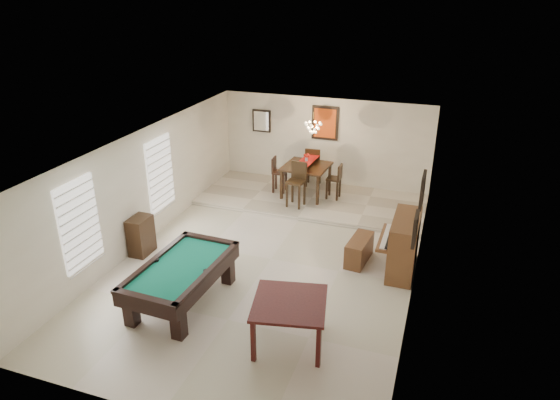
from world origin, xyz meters
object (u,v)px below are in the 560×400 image
Objects in this scene: dining_chair_north at (313,166)px; dining_table at (306,178)px; flower_vase at (307,157)px; dining_chair_south at (296,185)px; dining_chair_east at (334,181)px; chandelier at (313,124)px; square_table at (289,322)px; apothecary_chest at (141,236)px; piano_bench at (359,250)px; pool_table at (182,284)px; dining_chair_west at (280,175)px; upright_piano at (397,244)px.

dining_table is at bearing 85.35° from dining_chair_north.
flower_vase is 0.19× the size of dining_chair_south.
dining_chair_east is 1.61× the size of chandelier.
apothecary_chest is (-4.00, 1.79, 0.02)m from square_table.
dining_table is 5.36× the size of flower_vase.
piano_bench is at bearing 14.88° from apothecary_chest.
dining_chair_south is at bearing 52.47° from apothecary_chest.
dining_chair_south is (-0.04, -0.80, 0.09)m from dining_table.
flower_vase reaches higher than pool_table.
dining_chair_south reaches higher than pool_table.
chandelier reaches higher than dining_chair_south.
dining_chair_west is at bearing 134.28° from piano_bench.
dining_chair_west is (-2.78, 2.85, 0.35)m from piano_bench.
dining_chair_north is (-0.00, 0.76, -0.51)m from flower_vase.
chandelier is (-2.58, 2.72, 1.61)m from upright_piano.
dining_table is at bearing -90.00° from flower_vase.
dining_chair_west reaches higher than square_table.
pool_table is 2.28m from square_table.
pool_table is 1.95× the size of dining_table.
dining_chair_south reaches higher than dining_chair_west.
flower_vase is at bearing -93.72° from dining_chair_west.
square_table is at bearing -66.75° from dining_chair_south.
upright_piano is at bearing 122.26° from dining_chair_north.
pool_table is at bearing -98.37° from flower_vase.
apothecary_chest is 4.88m from flower_vase.
apothecary_chest is at bearing 145.27° from pool_table.
pool_table is 2.38× the size of dining_chair_east.
dining_chair_north is at bearing -48.91° from dining_chair_west.
pool_table is at bearing 168.63° from square_table.
pool_table is 4.69m from dining_chair_south.
dining_chair_south is (0.76, 4.62, 0.32)m from pool_table.
pool_table is 5.48m from dining_table.
pool_table is 6.23m from dining_chair_north.
upright_piano is 4.61m from dining_chair_west.
dining_chair_east is at bearing 76.45° from pool_table.
chandelier reaches higher than upright_piano.
pool_table reaches higher than piano_bench.
square_table is 6.09m from flower_vase.
dining_chair_north reaches higher than dining_chair_east.
dining_table is at bearing -86.24° from dining_chair_east.
piano_bench is at bearing 25.25° from dining_chair_east.
dining_chair_west is at bearing 139.24° from dining_chair_south.
apothecary_chest is 4.15m from dining_chair_south.
dining_chair_west is at bearing -179.57° from flower_vase.
chandelier reaches higher than dining_chair_north.
chandelier is at bearing -43.90° from flower_vase.
dining_chair_south reaches higher than upright_piano.
dining_chair_north is at bearing 102.26° from square_table.
pool_table is at bearing -14.30° from dining_chair_east.
pool_table is 3.82× the size of chandelier.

